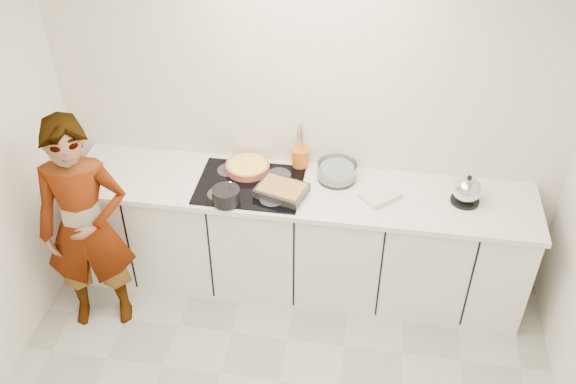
% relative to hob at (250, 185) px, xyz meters
% --- Properties ---
extents(ceiling, '(3.60, 3.20, 0.00)m').
position_rel_hob_xyz_m(ceiling, '(0.35, -1.26, 1.68)').
color(ceiling, white).
rests_on(ceiling, wall_back).
extents(wall_back, '(3.60, 0.00, 2.60)m').
position_rel_hob_xyz_m(wall_back, '(0.35, 0.34, 0.38)').
color(wall_back, silver).
rests_on(wall_back, ground).
extents(base_cabinets, '(3.20, 0.58, 0.87)m').
position_rel_hob_xyz_m(base_cabinets, '(0.35, 0.02, -0.48)').
color(base_cabinets, white).
rests_on(base_cabinets, floor).
extents(countertop, '(3.24, 0.64, 0.04)m').
position_rel_hob_xyz_m(countertop, '(0.35, 0.02, -0.03)').
color(countertop, white).
rests_on(countertop, base_cabinets).
extents(hob, '(0.72, 0.54, 0.01)m').
position_rel_hob_xyz_m(hob, '(0.00, 0.00, 0.00)').
color(hob, black).
rests_on(hob, countertop).
extents(tart_dish, '(0.36, 0.36, 0.05)m').
position_rel_hob_xyz_m(tart_dish, '(-0.05, 0.17, 0.04)').
color(tart_dish, '#C66344').
rests_on(tart_dish, hob).
extents(saucepan, '(0.23, 0.23, 0.18)m').
position_rel_hob_xyz_m(saucepan, '(-0.11, -0.22, 0.06)').
color(saucepan, black).
rests_on(saucepan, hob).
extents(baking_dish, '(0.38, 0.32, 0.06)m').
position_rel_hob_xyz_m(baking_dish, '(0.24, -0.08, 0.04)').
color(baking_dish, silver).
rests_on(baking_dish, hob).
extents(mixing_bowl, '(0.29, 0.29, 0.13)m').
position_rel_hob_xyz_m(mixing_bowl, '(0.59, 0.17, 0.05)').
color(mixing_bowl, silver).
rests_on(mixing_bowl, countertop).
extents(tea_towel, '(0.31, 0.30, 0.04)m').
position_rel_hob_xyz_m(tea_towel, '(0.90, 0.00, 0.01)').
color(tea_towel, white).
rests_on(tea_towel, countertop).
extents(kettle, '(0.24, 0.24, 0.22)m').
position_rel_hob_xyz_m(kettle, '(1.46, 0.05, 0.09)').
color(kettle, black).
rests_on(kettle, countertop).
extents(utensil_crock, '(0.14, 0.14, 0.15)m').
position_rel_hob_xyz_m(utensil_crock, '(0.31, 0.28, 0.07)').
color(utensil_crock, orange).
rests_on(utensil_crock, countertop).
extents(cook, '(0.69, 0.54, 1.65)m').
position_rel_hob_xyz_m(cook, '(-1.00, -0.52, -0.09)').
color(cook, white).
rests_on(cook, floor).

